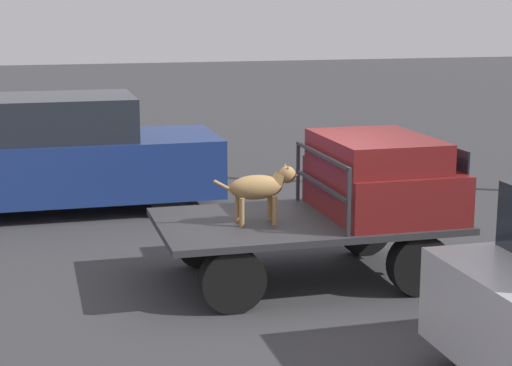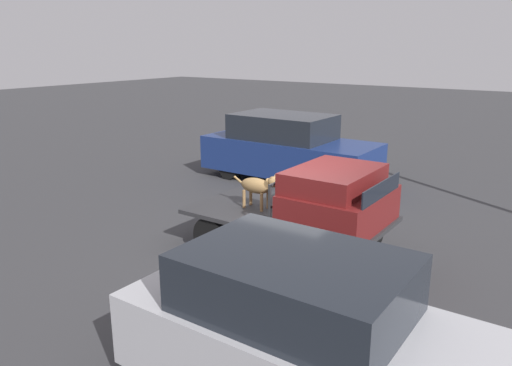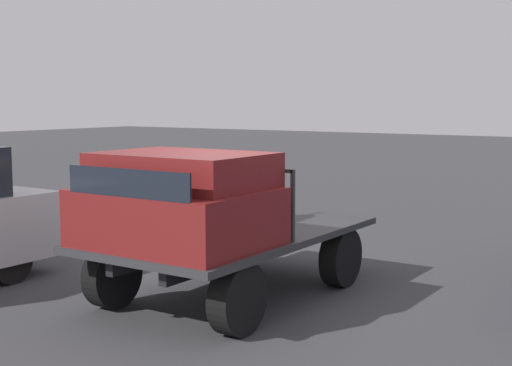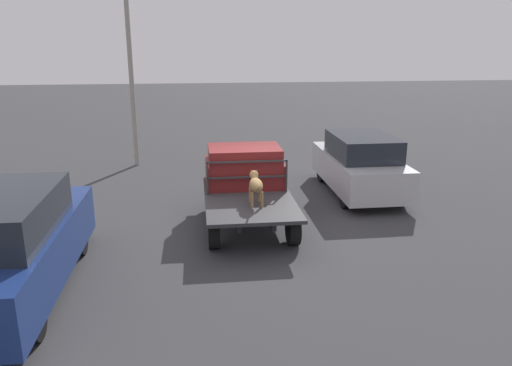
% 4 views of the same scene
% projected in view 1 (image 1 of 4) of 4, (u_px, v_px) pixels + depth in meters
% --- Properties ---
extents(ground_plane, '(80.00, 80.00, 0.00)m').
position_uv_depth(ground_plane, '(305.00, 280.00, 10.68)').
color(ground_plane, '#38383A').
extents(flatbed_truck, '(3.64, 2.04, 0.79)m').
position_uv_depth(flatbed_truck, '(305.00, 235.00, 10.56)').
color(flatbed_truck, black).
rests_on(flatbed_truck, ground).
extents(truck_cab, '(1.50, 1.92, 0.98)m').
position_uv_depth(truck_cab, '(381.00, 177.00, 10.66)').
color(truck_cab, maroon).
rests_on(truck_cab, flatbed_truck).
extents(truck_headboard, '(0.04, 1.92, 0.79)m').
position_uv_depth(truck_headboard, '(321.00, 175.00, 10.45)').
color(truck_headboard, '#2D2D30').
rests_on(truck_headboard, flatbed_truck).
extents(dog, '(1.05, 0.29, 0.72)m').
position_uv_depth(dog, '(262.00, 187.00, 10.17)').
color(dog, '#9E7547').
rests_on(dog, flatbed_truck).
extents(parked_pickup_far, '(5.01, 2.02, 1.91)m').
position_uv_depth(parked_pickup_far, '(62.00, 155.00, 14.06)').
color(parked_pickup_far, black).
rests_on(parked_pickup_far, ground).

